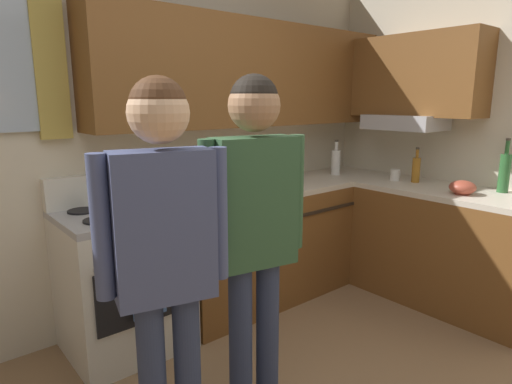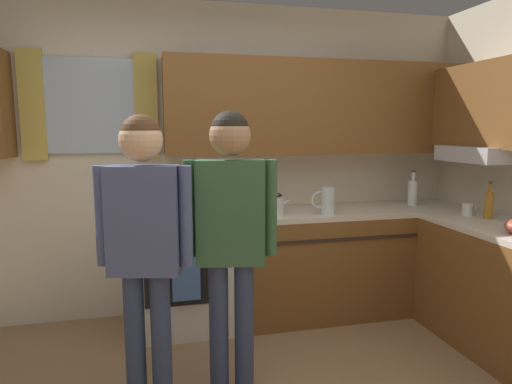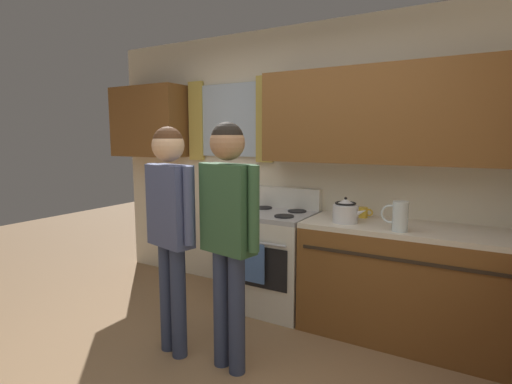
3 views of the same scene
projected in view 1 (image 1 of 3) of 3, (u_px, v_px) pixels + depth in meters
back_wall_unit at (139, 111)px, 2.90m from camera, size 4.60×0.42×2.60m
kitchen_counter_run at (348, 240)px, 3.52m from camera, size 2.12×1.99×0.90m
stove_oven at (124, 278)px, 2.73m from camera, size 0.71×0.67×1.10m
bottle_oil_amber at (416, 169)px, 3.54m from camera, size 0.06×0.06×0.29m
bottle_milk_white at (336, 161)px, 3.90m from camera, size 0.08×0.08×0.31m
bottle_wine_green at (504, 172)px, 3.15m from camera, size 0.08×0.08×0.39m
mug_ceramic_white at (395, 175)px, 3.63m from camera, size 0.13×0.08×0.09m
mug_mustard_yellow at (211, 184)px, 3.24m from camera, size 0.12×0.08×0.09m
stovetop_kettle at (223, 184)px, 2.98m from camera, size 0.27×0.20×0.21m
water_pitcher at (278, 177)px, 3.17m from camera, size 0.19×0.11×0.22m
mixing_bowl at (463, 188)px, 3.10m from camera, size 0.18×0.18×0.10m
adult_left at (164, 242)px, 1.64m from camera, size 0.50×0.24×1.65m
adult_in_plaid at (254, 216)px, 1.95m from camera, size 0.51×0.23×1.67m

